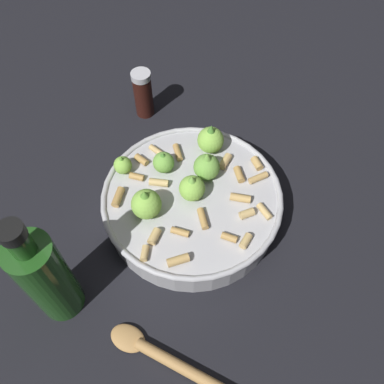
{
  "coord_description": "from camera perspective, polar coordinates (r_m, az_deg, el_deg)",
  "views": [
    {
      "loc": [
        -0.35,
        0.07,
        0.59
      ],
      "look_at": [
        0.0,
        0.0,
        0.06
      ],
      "focal_mm": 38.24,
      "sensor_mm": 36.0,
      "label": 1
    }
  ],
  "objects": [
    {
      "name": "ground_plane",
      "position": [
        0.69,
        0.0,
        -2.91
      ],
      "size": [
        2.4,
        2.4,
        0.0
      ],
      "primitive_type": "plane",
      "color": "black"
    },
    {
      "name": "cooking_pan",
      "position": [
        0.66,
        -0.11,
        -1.19
      ],
      "size": [
        0.29,
        0.29,
        0.11
      ],
      "color": "#B7B7BC",
      "rests_on": "ground"
    },
    {
      "name": "pepper_shaker",
      "position": [
        0.81,
        -6.84,
        13.47
      ],
      "size": [
        0.04,
        0.04,
        0.1
      ],
      "color": "#33140F",
      "rests_on": "ground"
    },
    {
      "name": "olive_oil_bottle",
      "position": [
        0.57,
        -19.71,
        -11.08
      ],
      "size": [
        0.06,
        0.06,
        0.22
      ],
      "color": "#1E4C19",
      "rests_on": "ground"
    },
    {
      "name": "wooden_spoon",
      "position": [
        0.6,
        -2.99,
        -22.53
      ],
      "size": [
        0.16,
        0.18,
        0.02
      ],
      "color": "#B2844C",
      "rests_on": "ground"
    }
  ]
}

